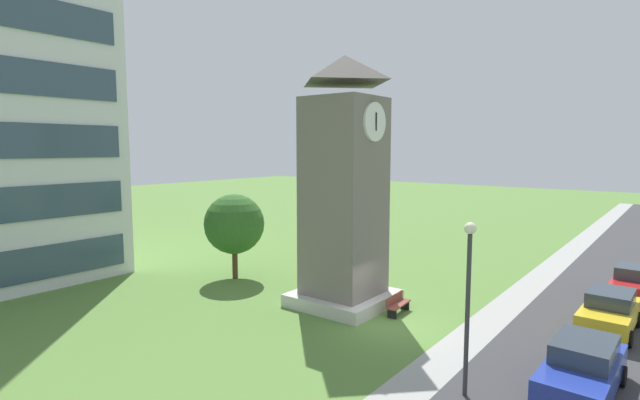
# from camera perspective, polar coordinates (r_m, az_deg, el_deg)

# --- Properties ---
(ground_plane) EXTENTS (160.00, 160.00, 0.00)m
(ground_plane) POSITION_cam_1_polar(r_m,az_deg,el_deg) (21.54, 8.29, -14.60)
(ground_plane) COLOR #567F38
(street_asphalt) EXTENTS (120.00, 7.20, 0.01)m
(street_asphalt) POSITION_cam_1_polar(r_m,az_deg,el_deg) (19.30, 29.36, -17.87)
(street_asphalt) COLOR #38383A
(street_asphalt) RESTS_ON ground
(kerb_strip) EXTENTS (120.00, 1.60, 0.01)m
(kerb_strip) POSITION_cam_1_polar(r_m,az_deg,el_deg) (20.29, 16.48, -16.13)
(kerb_strip) COLOR #9E9E99
(kerb_strip) RESTS_ON ground
(clock_tower) EXTENTS (4.34, 4.34, 11.92)m
(clock_tower) POSITION_cam_1_polar(r_m,az_deg,el_deg) (22.97, 2.88, 0.59)
(clock_tower) COLOR slate
(clock_tower) RESTS_ON ground
(park_bench) EXTENTS (1.83, 0.63, 0.88)m
(park_bench) POSITION_cam_1_polar(r_m,az_deg,el_deg) (22.91, 9.19, -12.10)
(park_bench) COLOR brown
(park_bench) RESTS_ON ground
(street_lamp) EXTENTS (0.36, 0.36, 5.42)m
(street_lamp) POSITION_cam_1_polar(r_m,az_deg,el_deg) (15.39, 17.22, -10.02)
(street_lamp) COLOR #333338
(street_lamp) RESTS_ON ground
(tree_near_tower) EXTENTS (3.48, 3.48, 4.98)m
(tree_near_tower) POSITION_cam_1_polar(r_m,az_deg,el_deg) (28.28, -10.17, -2.84)
(tree_near_tower) COLOR #513823
(tree_near_tower) RESTS_ON ground
(parked_car_blue) EXTENTS (4.71, 2.13, 1.69)m
(parked_car_blue) POSITION_cam_1_polar(r_m,az_deg,el_deg) (17.71, 28.76, -17.04)
(parked_car_blue) COLOR #23389E
(parked_car_blue) RESTS_ON ground
(parked_car_yellow) EXTENTS (4.41, 2.09, 1.69)m
(parked_car_yellow) POSITION_cam_1_polar(r_m,az_deg,el_deg) (23.80, 31.17, -11.22)
(parked_car_yellow) COLOR gold
(parked_car_yellow) RESTS_ON ground
(parked_car_red) EXTENTS (4.08, 2.00, 1.69)m
(parked_car_red) POSITION_cam_1_polar(r_m,az_deg,el_deg) (29.19, 33.21, -8.23)
(parked_car_red) COLOR red
(parked_car_red) RESTS_ON ground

